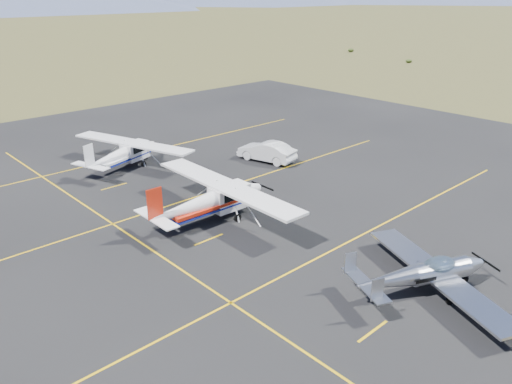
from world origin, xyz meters
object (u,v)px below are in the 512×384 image
aircraft_cessna (211,200)px  sedan (267,151)px  aircraft_plain (123,153)px  aircraft_low_wing (426,274)px

aircraft_cessna → sedan: bearing=30.8°
sedan → aircraft_plain: bearing=-47.5°
aircraft_low_wing → aircraft_cessna: aircraft_cessna is taller
aircraft_low_wing → sedan: size_ratio=1.89×
aircraft_low_wing → sedan: (7.80, 18.64, -0.17)m
aircraft_cessna → sedan: aircraft_cessna is taller
aircraft_cessna → sedan: (10.31, 5.88, -0.56)m
aircraft_plain → sedan: 11.31m
sedan → aircraft_cessna: bearing=15.9°
aircraft_low_wing → aircraft_cessna: (-2.51, 12.76, 0.39)m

